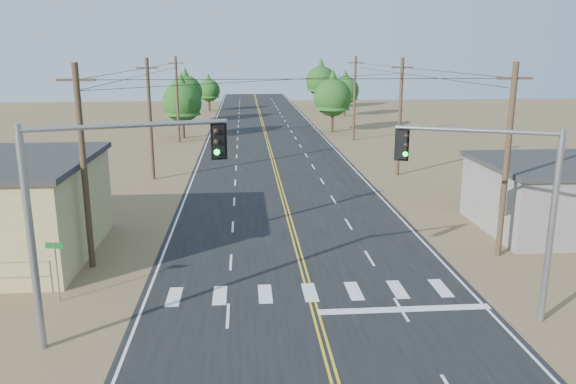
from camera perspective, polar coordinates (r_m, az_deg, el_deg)
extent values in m
cube|color=black|center=(46.34, -0.93, 1.02)|extent=(15.00, 200.00, 0.02)
cylinder|color=gray|center=(27.37, -22.94, -7.90)|extent=(0.06, 0.06, 1.50)
cylinder|color=#4C3826|center=(28.66, -20.02, 2.22)|extent=(0.30, 0.30, 10.00)
cube|color=#4C3826|center=(28.16, -20.74, 10.60)|extent=(1.80, 0.12, 0.12)
cylinder|color=#4C3826|center=(48.00, -13.82, 7.12)|extent=(0.30, 0.30, 10.00)
cube|color=#4C3826|center=(47.71, -14.12, 12.13)|extent=(1.80, 0.12, 0.12)
cylinder|color=#4C3826|center=(67.72, -11.17, 9.17)|extent=(0.30, 0.30, 10.00)
cube|color=#4C3826|center=(67.52, -11.34, 12.72)|extent=(1.80, 0.12, 0.12)
cylinder|color=#4C3826|center=(30.65, 21.32, 2.82)|extent=(0.30, 0.30, 10.00)
cube|color=#4C3826|center=(30.18, 22.04, 10.66)|extent=(1.80, 0.12, 0.12)
cylinder|color=#4C3826|center=(49.21, 11.29, 7.42)|extent=(0.30, 0.30, 10.00)
cube|color=#4C3826|center=(48.92, 11.53, 12.31)|extent=(1.80, 0.12, 0.12)
cylinder|color=#4C3826|center=(68.59, 6.77, 9.39)|extent=(0.30, 0.30, 10.00)
cube|color=#4C3826|center=(68.38, 6.88, 12.90)|extent=(1.80, 0.12, 0.12)
cylinder|color=gray|center=(21.48, -24.59, -5.01)|extent=(0.27, 0.27, 7.83)
cylinder|color=gray|center=(20.63, -25.70, 5.35)|extent=(0.20, 0.20, 0.67)
cylinder|color=gray|center=(20.64, -15.86, 6.52)|extent=(6.84, 2.21, 0.18)
cube|color=black|center=(21.28, -7.09, 5.18)|extent=(0.47, 0.43, 1.23)
sphere|color=black|center=(21.03, -7.30, 6.15)|extent=(0.22, 0.22, 0.22)
sphere|color=black|center=(21.09, -7.27, 5.09)|extent=(0.22, 0.22, 0.22)
sphere|color=#0CE533|center=(21.15, -7.24, 4.04)|extent=(0.22, 0.22, 0.22)
cylinder|color=gray|center=(23.91, 25.14, -3.74)|extent=(0.25, 0.25, 7.40)
cylinder|color=gray|center=(23.14, 26.09, 5.03)|extent=(0.19, 0.19, 0.63)
cylinder|color=gray|center=(22.96, 18.50, 5.94)|extent=(5.68, 2.63, 0.17)
cube|color=black|center=(23.26, 11.58, 4.76)|extent=(0.47, 0.44, 1.16)
sphere|color=black|center=(23.06, 11.93, 5.60)|extent=(0.21, 0.21, 0.21)
sphere|color=black|center=(23.12, 11.88, 4.69)|extent=(0.21, 0.21, 0.21)
sphere|color=#0CE533|center=(23.18, 11.83, 3.79)|extent=(0.21, 0.21, 0.21)
cylinder|color=gray|center=(26.08, -22.39, -7.57)|extent=(0.06, 0.06, 2.64)
cube|color=#0C5A1C|center=(25.68, -22.64, -5.04)|extent=(0.79, 0.15, 0.26)
cylinder|color=#3F2D1E|center=(71.30, -10.61, 6.55)|extent=(0.42, 0.42, 2.89)
cone|color=#164E17|center=(70.90, -10.76, 9.77)|extent=(4.50, 4.50, 5.14)
sphere|color=#164E17|center=(70.98, -10.72, 8.93)|extent=(4.82, 4.82, 4.82)
cylinder|color=#3F2D1E|center=(87.73, -10.26, 7.97)|extent=(0.40, 0.40, 2.98)
cone|color=#164E17|center=(87.40, -10.38, 10.66)|extent=(4.63, 4.63, 5.29)
sphere|color=#164E17|center=(87.47, -10.35, 9.96)|extent=(4.96, 4.96, 4.96)
cylinder|color=#3F2D1E|center=(104.06, -8.01, 8.82)|extent=(0.45, 0.45, 2.42)
cone|color=#164E17|center=(103.82, -8.07, 10.67)|extent=(3.77, 3.77, 4.31)
sphere|color=#164E17|center=(103.87, -8.06, 10.19)|extent=(4.04, 4.04, 4.04)
cylinder|color=#3F2D1E|center=(75.88, 4.50, 7.23)|extent=(0.43, 0.43, 3.00)
cone|color=#164E17|center=(75.50, 4.56, 10.38)|extent=(4.67, 4.67, 5.34)
sphere|color=#164E17|center=(75.58, 4.55, 9.56)|extent=(5.01, 5.01, 5.01)
cylinder|color=#3F2D1E|center=(95.00, 5.76, 8.51)|extent=(0.45, 0.45, 2.78)
cone|color=#164E17|center=(94.70, 5.81, 10.84)|extent=(4.33, 4.33, 4.95)
sphere|color=#164E17|center=(94.77, 5.80, 10.23)|extent=(4.64, 4.64, 4.64)
cylinder|color=#3F2D1E|center=(107.51, 3.33, 9.35)|extent=(0.44, 0.44, 3.36)
cone|color=#164E17|center=(107.23, 3.36, 11.83)|extent=(5.22, 5.22, 5.96)
sphere|color=#164E17|center=(107.29, 3.35, 11.18)|extent=(5.59, 5.59, 5.59)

